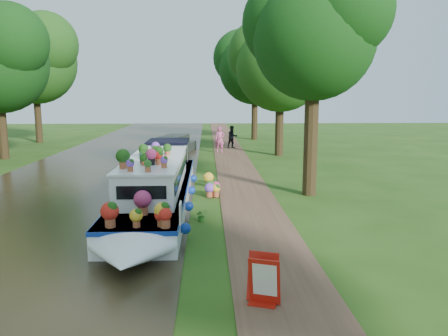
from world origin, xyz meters
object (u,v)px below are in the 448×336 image
at_px(plant_boat, 156,186).
at_px(second_boat, 174,146).
at_px(sandwich_board, 264,282).
at_px(pedestrian_pink, 220,139).
at_px(pedestrian_dark, 232,137).

xyz_separation_m(plant_boat, second_boat, (-0.50, 15.12, -0.33)).
distance_m(plant_boat, sandwich_board, 8.06).
relative_size(plant_boat, second_boat, 1.97).
distance_m(second_boat, pedestrian_pink, 3.31).
xyz_separation_m(second_boat, pedestrian_pink, (3.25, 0.47, 0.44)).
xyz_separation_m(plant_boat, pedestrian_dark, (3.80, 18.10, 0.04)).
bearing_deg(sandwich_board, pedestrian_pink, 109.70).
relative_size(pedestrian_pink, pedestrian_dark, 1.07).
bearing_deg(pedestrian_pink, second_boat, -170.53).
xyz_separation_m(pedestrian_pink, pedestrian_dark, (1.05, 2.52, -0.06)).
relative_size(plant_boat, pedestrian_dark, 7.83).
distance_m(plant_boat, second_boat, 15.13).
bearing_deg(sandwich_board, plant_boat, 130.64).
xyz_separation_m(second_boat, sandwich_board, (3.44, -22.61, -0.05)).
relative_size(second_boat, pedestrian_pink, 3.72).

